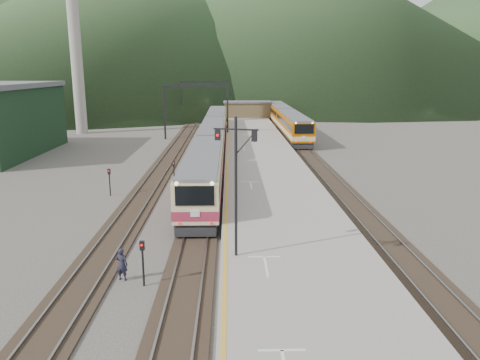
{
  "coord_description": "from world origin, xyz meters",
  "views": [
    {
      "loc": [
        2.1,
        -14.61,
        10.11
      ],
      "look_at": [
        2.86,
        19.68,
        2.0
      ],
      "focal_mm": 35.0,
      "sensor_mm": 36.0,
      "label": 1
    }
  ],
  "objects_px": {
    "main_train": "(212,139)",
    "second_train": "(285,119)",
    "signal_mast": "(236,173)",
    "worker": "(122,264)"
  },
  "relations": [
    {
      "from": "main_train",
      "to": "second_train",
      "type": "bearing_deg",
      "value": 63.23
    },
    {
      "from": "second_train",
      "to": "signal_mast",
      "type": "relative_size",
      "value": 5.77
    },
    {
      "from": "main_train",
      "to": "signal_mast",
      "type": "height_order",
      "value": "signal_mast"
    },
    {
      "from": "main_train",
      "to": "signal_mast",
      "type": "bearing_deg",
      "value": -85.97
    },
    {
      "from": "main_train",
      "to": "worker",
      "type": "height_order",
      "value": "main_train"
    },
    {
      "from": "main_train",
      "to": "second_train",
      "type": "height_order",
      "value": "second_train"
    },
    {
      "from": "signal_mast",
      "to": "worker",
      "type": "relative_size",
      "value": 4.19
    },
    {
      "from": "worker",
      "to": "main_train",
      "type": "bearing_deg",
      "value": -78.39
    },
    {
      "from": "main_train",
      "to": "worker",
      "type": "relative_size",
      "value": 35.14
    },
    {
      "from": "second_train",
      "to": "worker",
      "type": "xyz_separation_m",
      "value": [
        -14.72,
        -57.31,
        -1.2
      ]
    }
  ]
}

